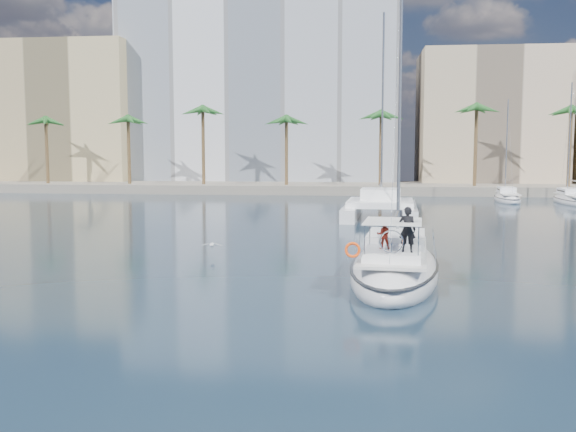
# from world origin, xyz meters

# --- Properties ---
(ground) EXTENTS (160.00, 160.00, 0.00)m
(ground) POSITION_xyz_m (0.00, 0.00, 0.00)
(ground) COLOR black
(ground) RESTS_ON ground
(quay) EXTENTS (120.00, 14.00, 1.20)m
(quay) POSITION_xyz_m (0.00, 61.00, 0.60)
(quay) COLOR gray
(quay) RESTS_ON ground
(building_modern) EXTENTS (42.00, 16.00, 28.00)m
(building_modern) POSITION_xyz_m (-12.00, 73.00, 14.00)
(building_modern) COLOR silver
(building_modern) RESTS_ON ground
(building_tan_left) EXTENTS (22.00, 14.00, 22.00)m
(building_tan_left) POSITION_xyz_m (-42.00, 69.00, 11.00)
(building_tan_left) COLOR tan
(building_tan_left) RESTS_ON ground
(building_beige) EXTENTS (20.00, 14.00, 20.00)m
(building_beige) POSITION_xyz_m (22.00, 70.00, 10.00)
(building_beige) COLOR #C5AB8D
(building_beige) RESTS_ON ground
(palm_left) EXTENTS (3.60, 3.60, 12.30)m
(palm_left) POSITION_xyz_m (-34.00, 57.00, 10.28)
(palm_left) COLOR brown
(palm_left) RESTS_ON ground
(palm_centre) EXTENTS (3.60, 3.60, 12.30)m
(palm_centre) POSITION_xyz_m (0.00, 57.00, 10.28)
(palm_centre) COLOR brown
(palm_centre) RESTS_ON ground
(main_sloop) EXTENTS (5.05, 12.58, 18.21)m
(main_sloop) POSITION_xyz_m (4.98, 1.24, 0.55)
(main_sloop) COLOR white
(main_sloop) RESTS_ON ground
(catamaran) EXTENTS (6.79, 12.54, 17.78)m
(catamaran) POSITION_xyz_m (5.15, 28.09, 1.15)
(catamaran) COLOR white
(catamaran) RESTS_ON ground
(seagull) EXTENTS (1.20, 0.52, 0.22)m
(seagull) POSITION_xyz_m (-4.75, 6.60, 0.62)
(seagull) COLOR silver
(seagull) RESTS_ON ground
(moored_yacht_a) EXTENTS (3.37, 9.52, 11.90)m
(moored_yacht_a) POSITION_xyz_m (20.00, 47.00, 0.00)
(moored_yacht_a) COLOR white
(moored_yacht_a) RESTS_ON ground
(moored_yacht_b) EXTENTS (3.32, 10.83, 13.72)m
(moored_yacht_b) POSITION_xyz_m (26.50, 45.00, 0.00)
(moored_yacht_b) COLOR white
(moored_yacht_b) RESTS_ON ground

